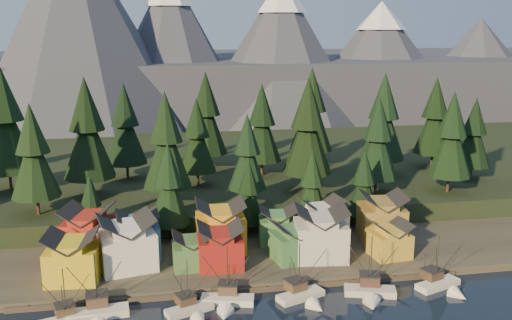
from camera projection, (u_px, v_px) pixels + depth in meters
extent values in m
cube|color=#363027|center=(226.00, 238.00, 124.26)|extent=(400.00, 50.00, 1.50)
cube|color=black|center=(205.00, 172.00, 171.62)|extent=(420.00, 100.00, 6.00)
cube|color=#4F4438|center=(244.00, 286.00, 101.82)|extent=(80.00, 4.00, 1.00)
cube|color=#4B5061|center=(179.00, 84.00, 312.49)|extent=(560.00, 160.00, 30.00)
cone|color=#4B5061|center=(76.00, 28.00, 240.30)|extent=(100.00, 100.00, 90.00)
cone|color=#4B5061|center=(171.00, 47.00, 266.58)|extent=(80.00, 80.00, 72.00)
cone|color=#4B5061|center=(281.00, 52.00, 264.27)|extent=(84.00, 84.00, 68.00)
cone|color=#4B5061|center=(379.00, 60.00, 290.34)|extent=(92.00, 92.00, 58.00)
cone|color=white|center=(381.00, 15.00, 285.28)|extent=(25.76, 25.76, 13.92)
cone|color=#4B5061|center=(478.00, 65.00, 309.39)|extent=(88.00, 88.00, 50.00)
cube|color=brown|center=(65.00, 310.00, 91.02)|extent=(3.57, 3.45, 1.64)
cube|color=#2A2727|center=(64.00, 304.00, 90.81)|extent=(3.80, 3.68, 0.18)
cylinder|color=black|center=(64.00, 293.00, 89.28)|extent=(0.16, 0.16, 8.19)
cylinder|color=black|center=(62.00, 297.00, 92.39)|extent=(0.13, 0.13, 4.00)
cube|color=silver|center=(98.00, 314.00, 92.26)|extent=(10.08, 4.06, 1.71)
cube|color=black|center=(98.00, 318.00, 92.40)|extent=(10.32, 4.13, 0.37)
cube|color=brown|center=(97.00, 300.00, 93.56)|extent=(3.69, 3.50, 1.93)
cube|color=#2A2727|center=(97.00, 294.00, 93.32)|extent=(3.92, 3.73, 0.21)
cylinder|color=black|center=(96.00, 281.00, 91.53)|extent=(0.19, 0.19, 9.63)
cylinder|color=black|center=(97.00, 286.00, 95.13)|extent=(0.15, 0.15, 4.71)
cube|color=beige|center=(189.00, 311.00, 93.59)|extent=(8.37, 5.29, 1.42)
cube|color=black|center=(189.00, 314.00, 93.71)|extent=(8.56, 5.40, 0.31)
cube|color=#4F3B2A|center=(186.00, 299.00, 94.49)|extent=(3.59, 3.48, 1.59)
cube|color=#2A2727|center=(185.00, 295.00, 94.29)|extent=(3.81, 3.71, 0.18)
cylinder|color=black|center=(187.00, 283.00, 92.93)|extent=(0.16, 0.16, 7.96)
cylinder|color=black|center=(181.00, 289.00, 95.58)|extent=(0.12, 0.12, 3.89)
cube|color=silver|center=(227.00, 301.00, 96.72)|extent=(9.43, 4.93, 1.60)
cone|color=silver|center=(225.00, 316.00, 91.92)|extent=(3.60, 3.66, 2.99)
cube|color=black|center=(227.00, 304.00, 96.86)|extent=(9.65, 5.02, 0.35)
cube|color=brown|center=(228.00, 288.00, 97.96)|extent=(3.78, 3.63, 1.80)
cube|color=#2A2727|center=(228.00, 283.00, 97.73)|extent=(4.02, 3.87, 0.20)
cylinder|color=black|center=(227.00, 271.00, 96.05)|extent=(0.18, 0.18, 8.98)
cylinder|color=black|center=(229.00, 276.00, 99.45)|extent=(0.14, 0.14, 4.39)
cube|color=silver|center=(300.00, 297.00, 98.35)|extent=(8.94, 5.78, 1.56)
cone|color=silver|center=(317.00, 308.00, 94.50)|extent=(3.77, 3.75, 2.92)
cube|color=black|center=(300.00, 300.00, 98.48)|extent=(9.15, 5.90, 0.34)
cube|color=brown|center=(295.00, 285.00, 99.29)|extent=(3.96, 3.85, 1.75)
cube|color=#2A2727|center=(296.00, 280.00, 99.06)|extent=(4.21, 4.10, 0.19)
cylinder|color=black|center=(299.00, 268.00, 97.60)|extent=(0.18, 0.18, 8.76)
cylinder|color=black|center=(290.00, 274.00, 100.43)|extent=(0.14, 0.14, 4.28)
cube|color=beige|center=(370.00, 292.00, 99.86)|extent=(9.41, 5.55, 1.69)
cone|color=beige|center=(372.00, 306.00, 95.15)|extent=(3.89, 3.80, 3.16)
cube|color=black|center=(370.00, 296.00, 100.01)|extent=(9.63, 5.66, 0.37)
cube|color=#4B3128|center=(369.00, 280.00, 101.06)|extent=(4.13, 3.99, 1.90)
cube|color=#2A2727|center=(370.00, 274.00, 100.82)|extent=(4.39, 4.25, 0.21)
cylinder|color=black|center=(371.00, 262.00, 99.11)|extent=(0.19, 0.19, 9.48)
cylinder|color=black|center=(369.00, 268.00, 102.50)|extent=(0.15, 0.15, 4.64)
cube|color=silver|center=(438.00, 285.00, 102.64)|extent=(9.14, 5.72, 1.54)
cone|color=silver|center=(459.00, 296.00, 98.65)|extent=(3.74, 3.78, 2.90)
cube|color=black|center=(438.00, 288.00, 102.77)|extent=(9.35, 5.84, 0.34)
cube|color=#483526|center=(432.00, 274.00, 103.62)|extent=(3.90, 3.79, 1.74)
cube|color=#2A2727|center=(432.00, 269.00, 103.40)|extent=(4.15, 4.04, 0.19)
cylinder|color=black|center=(438.00, 258.00, 101.92)|extent=(0.17, 0.17, 8.69)
cylinder|color=black|center=(425.00, 264.00, 104.82)|extent=(0.14, 0.14, 4.25)
cube|color=gold|center=(73.00, 264.00, 101.52)|extent=(9.64, 8.62, 6.20)
cube|color=gold|center=(72.00, 244.00, 100.67)|extent=(5.59, 8.12, 1.27)
cube|color=white|center=(127.00, 250.00, 106.51)|extent=(11.56, 10.73, 7.13)
cube|color=white|center=(126.00, 229.00, 105.54)|extent=(7.19, 9.58, 1.39)
cube|color=#44713D|center=(192.00, 255.00, 107.25)|extent=(7.18, 6.74, 4.60)
cube|color=#44713D|center=(191.00, 241.00, 106.61)|extent=(4.07, 6.47, 0.97)
cube|color=maroon|center=(220.00, 252.00, 107.20)|extent=(8.41, 7.46, 5.83)
cube|color=maroon|center=(220.00, 235.00, 106.40)|extent=(4.69, 7.24, 1.16)
cube|color=#3F7541|center=(292.00, 247.00, 110.55)|extent=(8.52, 8.52, 5.24)
cube|color=#3F7541|center=(293.00, 232.00, 109.83)|extent=(5.24, 7.79, 1.03)
cube|color=beige|center=(321.00, 240.00, 111.07)|extent=(10.84, 9.49, 7.26)
cube|color=beige|center=(321.00, 219.00, 110.08)|extent=(6.42, 8.76, 1.39)
cube|color=gold|center=(390.00, 245.00, 112.05)|extent=(7.73, 6.96, 4.84)
cube|color=gold|center=(391.00, 231.00, 111.39)|extent=(4.56, 6.46, 0.99)
cube|color=#A02418|center=(89.00, 238.00, 112.72)|extent=(10.92, 10.20, 7.13)
cube|color=#A02418|center=(87.00, 217.00, 111.76)|extent=(6.89, 9.00, 1.29)
cube|color=#3D6692|center=(139.00, 241.00, 111.87)|extent=(8.63, 8.18, 6.52)
cube|color=#3D6692|center=(138.00, 222.00, 110.99)|extent=(5.02, 7.72, 1.13)
cube|color=gold|center=(221.00, 233.00, 115.17)|extent=(9.80, 8.39, 7.21)
cube|color=gold|center=(220.00, 213.00, 114.19)|extent=(5.47, 8.13, 1.35)
cube|color=#468249|center=(277.00, 230.00, 119.24)|extent=(8.27, 7.10, 5.35)
cube|color=#468249|center=(277.00, 216.00, 118.51)|extent=(4.87, 6.57, 1.06)
cube|color=beige|center=(322.00, 228.00, 118.80)|extent=(9.57, 8.74, 6.72)
cube|color=beige|center=(323.00, 210.00, 117.89)|extent=(5.69, 8.08, 1.22)
cube|color=olive|center=(381.00, 223.00, 120.87)|extent=(10.10, 9.62, 7.34)
cube|color=olive|center=(382.00, 203.00, 119.88)|extent=(6.05, 8.90, 1.27)
cylinder|color=#332319|center=(10.00, 180.00, 140.51)|extent=(0.70, 0.70, 5.53)
cone|color=black|center=(5.00, 133.00, 137.76)|extent=(13.51, 13.51, 19.03)
cone|color=black|center=(1.00, 92.00, 135.50)|extent=(9.21, 9.21, 13.81)
cylinder|color=#332319|center=(38.00, 205.00, 123.25)|extent=(0.70, 0.70, 4.28)
cone|color=black|center=(34.00, 163.00, 121.12)|extent=(10.47, 10.47, 14.75)
cone|color=black|center=(31.00, 128.00, 119.37)|extent=(7.14, 7.14, 10.70)
cylinder|color=#332319|center=(91.00, 186.00, 136.39)|extent=(0.70, 0.70, 5.04)
cone|color=black|center=(88.00, 141.00, 133.89)|extent=(12.32, 12.32, 17.36)
cone|color=black|center=(85.00, 103.00, 131.83)|extent=(8.40, 8.40, 12.60)
cylinder|color=#332319|center=(128.00, 170.00, 152.21)|extent=(0.70, 0.70, 4.52)
cone|color=black|center=(126.00, 134.00, 149.96)|extent=(11.05, 11.05, 15.57)
cone|color=black|center=(124.00, 104.00, 148.12)|extent=(7.54, 7.54, 11.30)
cylinder|color=#332319|center=(168.00, 195.00, 130.01)|extent=(0.70, 0.70, 4.59)
cone|color=black|center=(167.00, 152.00, 127.73)|extent=(11.23, 11.23, 15.82)
cone|color=black|center=(165.00, 116.00, 125.85)|extent=(7.66, 7.66, 11.48)
cylinder|color=#332319|center=(198.00, 178.00, 145.84)|extent=(0.70, 0.70, 3.97)
cone|color=black|center=(197.00, 145.00, 143.87)|extent=(9.70, 9.70, 13.67)
cone|color=black|center=(197.00, 117.00, 142.25)|extent=(6.61, 6.61, 9.92)
cylinder|color=#332319|center=(247.00, 195.00, 131.35)|extent=(0.70, 0.70, 3.66)
cone|color=black|center=(247.00, 162.00, 129.52)|extent=(8.95, 8.95, 12.60)
cone|color=black|center=(247.00, 134.00, 128.03)|extent=(6.10, 6.10, 9.15)
cylinder|color=#332319|center=(262.00, 167.00, 155.64)|extent=(0.70, 0.70, 4.39)
cone|color=black|center=(262.00, 133.00, 153.45)|extent=(10.74, 10.74, 15.14)
cone|color=black|center=(262.00, 104.00, 151.66)|extent=(7.32, 7.32, 10.99)
cylinder|color=#332319|center=(307.00, 181.00, 140.69)|extent=(0.70, 0.70, 4.95)
cone|color=black|center=(307.00, 139.00, 138.23)|extent=(12.09, 12.09, 17.04)
cone|color=black|center=(308.00, 103.00, 136.21)|extent=(8.24, 8.24, 12.37)
cylinder|color=#332319|center=(310.00, 157.00, 166.02)|extent=(0.70, 0.70, 5.03)
cone|color=black|center=(311.00, 120.00, 163.51)|extent=(12.30, 12.30, 17.33)
cone|color=black|center=(312.00, 89.00, 161.46)|extent=(8.39, 8.39, 12.58)
cylinder|color=#332319|center=(375.00, 185.00, 138.78)|extent=(0.70, 0.70, 4.20)
cone|color=black|center=(377.00, 149.00, 136.69)|extent=(10.27, 10.27, 14.47)
cone|color=black|center=(379.00, 118.00, 134.98)|extent=(7.00, 7.00, 10.50)
cylinder|color=#332319|center=(381.00, 167.00, 155.42)|extent=(0.70, 0.70, 4.92)
cone|color=black|center=(383.00, 128.00, 152.97)|extent=(12.03, 12.03, 16.96)
cone|color=black|center=(385.00, 96.00, 150.96)|extent=(8.20, 8.20, 12.31)
cylinder|color=#332319|center=(448.00, 183.00, 139.99)|extent=(0.70, 0.70, 4.37)
cone|color=black|center=(451.00, 146.00, 137.81)|extent=(10.68, 10.68, 15.06)
cone|color=black|center=(453.00, 114.00, 136.03)|extent=(7.28, 7.28, 10.93)
cylinder|color=#332319|center=(432.00, 160.00, 164.34)|extent=(0.70, 0.70, 4.58)
cone|color=black|center=(434.00, 126.00, 162.07)|extent=(11.18, 11.18, 15.76)
cone|color=black|center=(436.00, 97.00, 160.20)|extent=(7.63, 7.63, 11.44)
cylinder|color=#332319|center=(207.00, 160.00, 162.71)|extent=(0.70, 0.70, 4.87)
cone|color=black|center=(206.00, 124.00, 160.29)|extent=(11.90, 11.90, 16.77)
cone|color=black|center=(206.00, 93.00, 158.30)|extent=(8.12, 8.12, 12.17)
cylinder|color=#332319|center=(471.00, 172.00, 151.72)|extent=(0.70, 0.70, 3.85)
cone|color=black|center=(473.00, 141.00, 149.80)|extent=(9.41, 9.41, 13.25)
cone|color=black|center=(476.00, 116.00, 148.23)|extent=(6.41, 6.41, 9.62)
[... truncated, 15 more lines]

